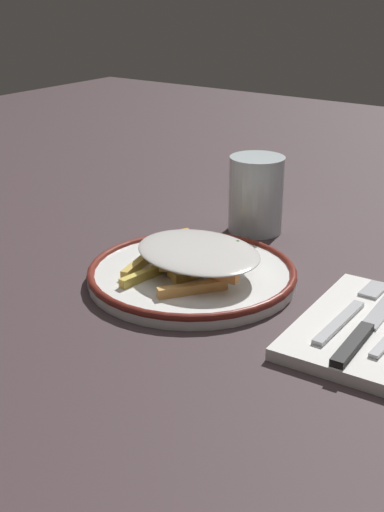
{
  "coord_description": "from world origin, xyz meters",
  "views": [
    {
      "loc": [
        0.45,
        -0.63,
        0.36
      ],
      "look_at": [
        0.0,
        0.0,
        0.03
      ],
      "focal_mm": 47.78,
      "sensor_mm": 36.0,
      "label": 1
    }
  ],
  "objects_px": {
    "plate": "(192,274)",
    "fork": "(352,310)",
    "napkin": "(371,329)",
    "fries_heap": "(194,255)",
    "knife": "(366,328)",
    "water_glass": "(256,194)"
  },
  "relations": [
    {
      "from": "fries_heap",
      "to": "napkin",
      "type": "bearing_deg",
      "value": 0.14
    },
    {
      "from": "plate",
      "to": "fries_heap",
      "type": "relative_size",
      "value": 1.36
    },
    {
      "from": "fries_heap",
      "to": "knife",
      "type": "distance_m",
      "value": 0.23
    },
    {
      "from": "knife",
      "to": "water_glass",
      "type": "relative_size",
      "value": 1.86
    },
    {
      "from": "plate",
      "to": "fork",
      "type": "relative_size",
      "value": 1.49
    },
    {
      "from": "napkin",
      "to": "water_glass",
      "type": "xyz_separation_m",
      "value": [
        -0.26,
        0.2,
        0.05
      ]
    },
    {
      "from": "plate",
      "to": "knife",
      "type": "bearing_deg",
      "value": -4.65
    },
    {
      "from": "knife",
      "to": "water_glass",
      "type": "distance_m",
      "value": 0.35
    },
    {
      "from": "napkin",
      "to": "fork",
      "type": "relative_size",
      "value": 1.23
    },
    {
      "from": "plate",
      "to": "fork",
      "type": "height_order",
      "value": "same"
    },
    {
      "from": "plate",
      "to": "knife",
      "type": "xyz_separation_m",
      "value": [
        0.24,
        -0.02,
        0.01
      ]
    },
    {
      "from": "napkin",
      "to": "fork",
      "type": "bearing_deg",
      "value": 156.53
    },
    {
      "from": "fries_heap",
      "to": "fork",
      "type": "xyz_separation_m",
      "value": [
        0.2,
        0.01,
        -0.02
      ]
    },
    {
      "from": "napkin",
      "to": "plate",
      "type": "bearing_deg",
      "value": 179.92
    },
    {
      "from": "fork",
      "to": "knife",
      "type": "relative_size",
      "value": 0.84
    },
    {
      "from": "napkin",
      "to": "knife",
      "type": "height_order",
      "value": "knife"
    },
    {
      "from": "plate",
      "to": "water_glass",
      "type": "xyz_separation_m",
      "value": [
        -0.03,
        0.2,
        0.05
      ]
    },
    {
      "from": "knife",
      "to": "napkin",
      "type": "bearing_deg",
      "value": 93.25
    },
    {
      "from": "fries_heap",
      "to": "fork",
      "type": "distance_m",
      "value": 0.2
    },
    {
      "from": "plate",
      "to": "napkin",
      "type": "xyz_separation_m",
      "value": [
        0.24,
        -0.0,
        -0.0
      ]
    },
    {
      "from": "napkin",
      "to": "fork",
      "type": "distance_m",
      "value": 0.03
    },
    {
      "from": "water_glass",
      "to": "fries_heap",
      "type": "bearing_deg",
      "value": -81.04
    }
  ]
}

